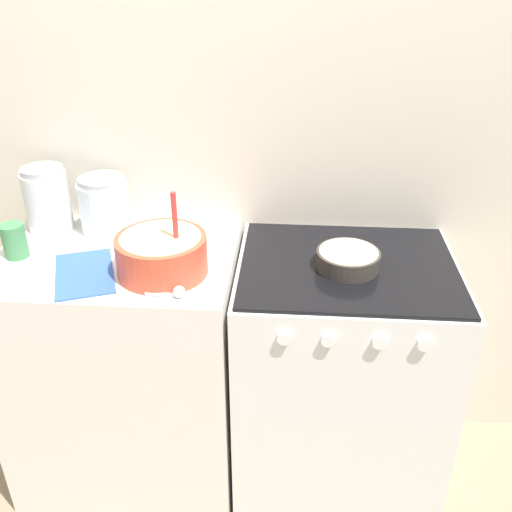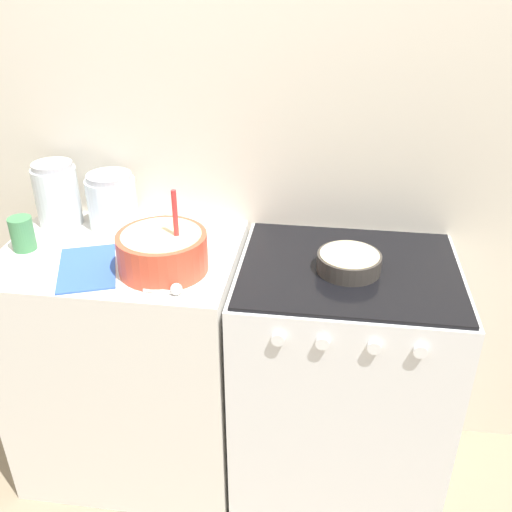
{
  "view_description": "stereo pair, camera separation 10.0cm",
  "coord_description": "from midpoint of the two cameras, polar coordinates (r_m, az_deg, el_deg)",
  "views": [
    {
      "loc": [
        0.19,
        -1.32,
        1.85
      ],
      "look_at": [
        0.08,
        0.23,
        0.99
      ],
      "focal_mm": 40.0,
      "sensor_mm": 36.0,
      "label": 1
    },
    {
      "loc": [
        0.29,
        -1.31,
        1.85
      ],
      "look_at": [
        0.08,
        0.23,
        0.99
      ],
      "focal_mm": 40.0,
      "sensor_mm": 36.0,
      "label": 2
    }
  ],
  "objects": [
    {
      "name": "wall_back",
      "position": [
        2.05,
        0.66,
        10.42
      ],
      "size": [
        4.59,
        0.05,
        2.4
      ],
      "color": "beige",
      "rests_on": "ground_plane"
    },
    {
      "name": "countertop_cabinet",
      "position": [
        2.21,
        -10.99,
        -10.3
      ],
      "size": [
        0.8,
        0.59,
        0.94
      ],
      "color": "silver",
      "rests_on": "ground_plane"
    },
    {
      "name": "stove",
      "position": [
        2.12,
        9.72,
        -12.17
      ],
      "size": [
        0.72,
        0.6,
        0.94
      ],
      "color": "silver",
      "rests_on": "ground_plane"
    },
    {
      "name": "mixing_bowl",
      "position": [
        1.79,
        -7.76,
        0.61
      ],
      "size": [
        0.28,
        0.28,
        0.27
      ],
      "color": "#D84C33",
      "rests_on": "countertop_cabinet"
    },
    {
      "name": "baking_pan",
      "position": [
        1.82,
        10.84,
        -0.6
      ],
      "size": [
        0.2,
        0.2,
        0.06
      ],
      "color": "#38332D",
      "rests_on": "stove"
    },
    {
      "name": "storage_jar_left",
      "position": [
        2.17,
        -17.98,
        5.52
      ],
      "size": [
        0.16,
        0.16,
        0.23
      ],
      "color": "silver",
      "rests_on": "countertop_cabinet"
    },
    {
      "name": "storage_jar_middle",
      "position": [
        2.1,
        -12.84,
        5.02
      ],
      "size": [
        0.17,
        0.17,
        0.2
      ],
      "color": "silver",
      "rests_on": "countertop_cabinet"
    },
    {
      "name": "tin_can",
      "position": [
        2.03,
        -21.04,
        2.07
      ],
      "size": [
        0.08,
        0.08,
        0.12
      ],
      "color": "#3F7F4C",
      "rests_on": "countertop_cabinet"
    },
    {
      "name": "recipe_page",
      "position": [
        1.87,
        -15.07,
        -1.17
      ],
      "size": [
        0.26,
        0.33,
        0.01
      ],
      "color": "#3359B2",
      "rests_on": "countertop_cabinet"
    },
    {
      "name": "measuring_spoon",
      "position": [
        1.69,
        -6.69,
        -3.38
      ],
      "size": [
        0.12,
        0.04,
        0.04
      ],
      "color": "white",
      "rests_on": "countertop_cabinet"
    }
  ]
}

